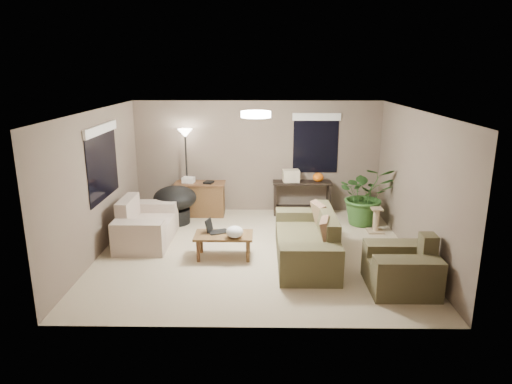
{
  "coord_description": "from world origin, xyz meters",
  "views": [
    {
      "loc": [
        0.11,
        -7.63,
        3.17
      ],
      "look_at": [
        0.0,
        0.2,
        1.05
      ],
      "focal_mm": 32.0,
      "sensor_mm": 36.0,
      "label": 1
    }
  ],
  "objects_px": {
    "main_sofa": "(308,243)",
    "floor_lamp": "(185,143)",
    "cat_scratching_post": "(376,222)",
    "loveseat": "(145,226)",
    "console_table": "(302,195)",
    "coffee_table": "(224,238)",
    "armchair": "(402,269)",
    "desk": "(200,199)",
    "papasan_chair": "(175,202)",
    "houseplant": "(365,201)"
  },
  "relations": [
    {
      "from": "desk",
      "to": "coffee_table",
      "type": "bearing_deg",
      "value": -73.13
    },
    {
      "from": "papasan_chair",
      "to": "floor_lamp",
      "type": "bearing_deg",
      "value": 77.38
    },
    {
      "from": "loveseat",
      "to": "coffee_table",
      "type": "xyz_separation_m",
      "value": [
        1.54,
        -0.73,
        0.06
      ]
    },
    {
      "from": "main_sofa",
      "to": "loveseat",
      "type": "bearing_deg",
      "value": 165.08
    },
    {
      "from": "coffee_table",
      "to": "desk",
      "type": "bearing_deg",
      "value": 106.87
    },
    {
      "from": "main_sofa",
      "to": "floor_lamp",
      "type": "relative_size",
      "value": 1.15
    },
    {
      "from": "desk",
      "to": "cat_scratching_post",
      "type": "xyz_separation_m",
      "value": [
        3.65,
        -1.03,
        -0.16
      ]
    },
    {
      "from": "coffee_table",
      "to": "floor_lamp",
      "type": "bearing_deg",
      "value": 112.26
    },
    {
      "from": "desk",
      "to": "console_table",
      "type": "distance_m",
      "value": 2.26
    },
    {
      "from": "coffee_table",
      "to": "desk",
      "type": "xyz_separation_m",
      "value": [
        -0.71,
        2.35,
        0.02
      ]
    },
    {
      "from": "desk",
      "to": "main_sofa",
      "type": "bearing_deg",
      "value": -48.26
    },
    {
      "from": "coffee_table",
      "to": "cat_scratching_post",
      "type": "height_order",
      "value": "cat_scratching_post"
    },
    {
      "from": "main_sofa",
      "to": "desk",
      "type": "xyz_separation_m",
      "value": [
        -2.16,
        2.42,
        0.08
      ]
    },
    {
      "from": "main_sofa",
      "to": "console_table",
      "type": "height_order",
      "value": "main_sofa"
    },
    {
      "from": "desk",
      "to": "armchair",
      "type": "bearing_deg",
      "value": -45.18
    },
    {
      "from": "coffee_table",
      "to": "papasan_chair",
      "type": "bearing_deg",
      "value": 122.87
    },
    {
      "from": "main_sofa",
      "to": "papasan_chair",
      "type": "bearing_deg",
      "value": 144.32
    },
    {
      "from": "console_table",
      "to": "cat_scratching_post",
      "type": "xyz_separation_m",
      "value": [
        1.39,
        -1.16,
        -0.22
      ]
    },
    {
      "from": "loveseat",
      "to": "console_table",
      "type": "distance_m",
      "value": 3.55
    },
    {
      "from": "desk",
      "to": "cat_scratching_post",
      "type": "distance_m",
      "value": 3.8
    },
    {
      "from": "floor_lamp",
      "to": "houseplant",
      "type": "distance_m",
      "value": 4.05
    },
    {
      "from": "main_sofa",
      "to": "coffee_table",
      "type": "height_order",
      "value": "main_sofa"
    },
    {
      "from": "main_sofa",
      "to": "floor_lamp",
      "type": "xyz_separation_m",
      "value": [
        -2.46,
        2.56,
        1.3
      ]
    },
    {
      "from": "floor_lamp",
      "to": "cat_scratching_post",
      "type": "xyz_separation_m",
      "value": [
        3.96,
        -1.17,
        -1.38
      ]
    },
    {
      "from": "coffee_table",
      "to": "desk",
      "type": "distance_m",
      "value": 2.46
    },
    {
      "from": "main_sofa",
      "to": "cat_scratching_post",
      "type": "relative_size",
      "value": 4.4
    },
    {
      "from": "main_sofa",
      "to": "cat_scratching_post",
      "type": "xyz_separation_m",
      "value": [
        1.49,
        1.38,
        -0.08
      ]
    },
    {
      "from": "coffee_table",
      "to": "console_table",
      "type": "height_order",
      "value": "console_table"
    },
    {
      "from": "desk",
      "to": "papasan_chair",
      "type": "relative_size",
      "value": 1.17
    },
    {
      "from": "armchair",
      "to": "houseplant",
      "type": "height_order",
      "value": "houseplant"
    },
    {
      "from": "loveseat",
      "to": "coffee_table",
      "type": "height_order",
      "value": "loveseat"
    },
    {
      "from": "coffee_table",
      "to": "armchair",
      "type": "bearing_deg",
      "value": -22.23
    },
    {
      "from": "desk",
      "to": "floor_lamp",
      "type": "height_order",
      "value": "floor_lamp"
    },
    {
      "from": "armchair",
      "to": "floor_lamp",
      "type": "height_order",
      "value": "floor_lamp"
    },
    {
      "from": "armchair",
      "to": "desk",
      "type": "height_order",
      "value": "armchair"
    },
    {
      "from": "papasan_chair",
      "to": "cat_scratching_post",
      "type": "distance_m",
      "value": 4.15
    },
    {
      "from": "loveseat",
      "to": "papasan_chair",
      "type": "distance_m",
      "value": 1.16
    },
    {
      "from": "floor_lamp",
      "to": "houseplant",
      "type": "relative_size",
      "value": 1.51
    },
    {
      "from": "loveseat",
      "to": "houseplant",
      "type": "xyz_separation_m",
      "value": [
        4.36,
        1.07,
        0.2
      ]
    },
    {
      "from": "armchair",
      "to": "desk",
      "type": "relative_size",
      "value": 0.91
    },
    {
      "from": "loveseat",
      "to": "armchair",
      "type": "bearing_deg",
      "value": -23.36
    },
    {
      "from": "coffee_table",
      "to": "papasan_chair",
      "type": "height_order",
      "value": "papasan_chair"
    },
    {
      "from": "papasan_chair",
      "to": "houseplant",
      "type": "distance_m",
      "value": 3.98
    },
    {
      "from": "desk",
      "to": "floor_lamp",
      "type": "xyz_separation_m",
      "value": [
        -0.31,
        0.14,
        1.22
      ]
    },
    {
      "from": "armchair",
      "to": "coffee_table",
      "type": "xyz_separation_m",
      "value": [
        -2.74,
        1.12,
        0.06
      ]
    },
    {
      "from": "loveseat",
      "to": "cat_scratching_post",
      "type": "relative_size",
      "value": 3.2
    },
    {
      "from": "main_sofa",
      "to": "papasan_chair",
      "type": "distance_m",
      "value": 3.22
    },
    {
      "from": "desk",
      "to": "cat_scratching_post",
      "type": "bearing_deg",
      "value": -15.82
    },
    {
      "from": "console_table",
      "to": "floor_lamp",
      "type": "distance_m",
      "value": 2.82
    },
    {
      "from": "console_table",
      "to": "papasan_chair",
      "type": "relative_size",
      "value": 1.38
    }
  ]
}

